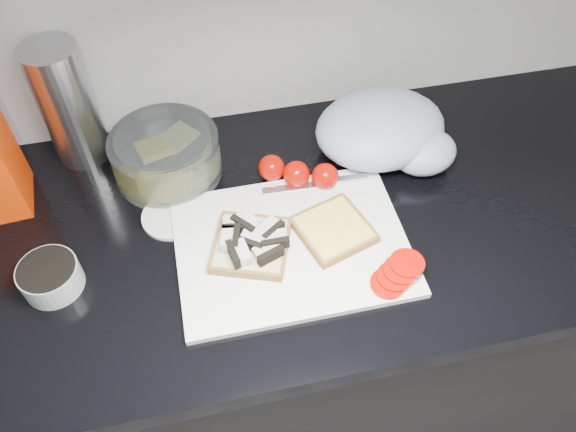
% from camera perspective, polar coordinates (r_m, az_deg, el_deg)
% --- Properties ---
extents(base_cabinet, '(3.50, 0.60, 0.86)m').
position_cam_1_polar(base_cabinet, '(1.42, -4.62, -12.79)').
color(base_cabinet, black).
rests_on(base_cabinet, ground).
extents(countertop, '(3.50, 0.64, 0.04)m').
position_cam_1_polar(countertop, '(1.04, -6.17, -1.70)').
color(countertop, black).
rests_on(countertop, base_cabinet).
extents(cutting_board, '(0.40, 0.30, 0.01)m').
position_cam_1_polar(cutting_board, '(0.98, 0.38, -2.94)').
color(cutting_board, white).
rests_on(cutting_board, countertop).
extents(bread_left, '(0.17, 0.17, 0.04)m').
position_cam_1_polar(bread_left, '(0.96, -3.76, -2.74)').
color(bread_left, '#C6BA8B').
rests_on(bread_left, cutting_board).
extents(bread_right, '(0.15, 0.15, 0.02)m').
position_cam_1_polar(bread_right, '(0.99, 4.64, -1.39)').
color(bread_right, '#C6BA8B').
rests_on(bread_right, cutting_board).
extents(tomato_slices, '(0.11, 0.09, 0.02)m').
position_cam_1_polar(tomato_slices, '(0.95, 11.05, -5.75)').
color(tomato_slices, '#AE0A04').
rests_on(tomato_slices, cutting_board).
extents(knife, '(0.20, 0.02, 0.01)m').
position_cam_1_polar(knife, '(1.07, 4.14, 3.46)').
color(knife, '#BBBCC0').
rests_on(knife, cutting_board).
extents(seed_tub, '(0.10, 0.10, 0.05)m').
position_cam_1_polar(seed_tub, '(1.00, -23.02, -5.63)').
color(seed_tub, '#9BA0A0').
rests_on(seed_tub, countertop).
extents(tub_lid, '(0.12, 0.12, 0.01)m').
position_cam_1_polar(tub_lid, '(1.05, -11.71, -0.01)').
color(tub_lid, silver).
rests_on(tub_lid, countertop).
extents(glass_bowl, '(0.21, 0.21, 0.09)m').
position_cam_1_polar(glass_bowl, '(1.10, -12.27, 6.02)').
color(glass_bowl, silver).
rests_on(glass_bowl, countertop).
extents(steel_canister, '(0.10, 0.10, 0.25)m').
position_cam_1_polar(steel_canister, '(1.14, -21.48, 10.45)').
color(steel_canister, '#A3A3A7').
rests_on(steel_canister, countertop).
extents(grocery_bag, '(0.28, 0.24, 0.11)m').
position_cam_1_polar(grocery_bag, '(1.12, 9.97, 8.44)').
color(grocery_bag, '#AEBFD7').
rests_on(grocery_bag, countertop).
extents(whole_tomatoes, '(0.15, 0.10, 0.05)m').
position_cam_1_polar(whole_tomatoes, '(1.07, 0.98, 4.40)').
color(whole_tomatoes, '#AE0A04').
rests_on(whole_tomatoes, countertop).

